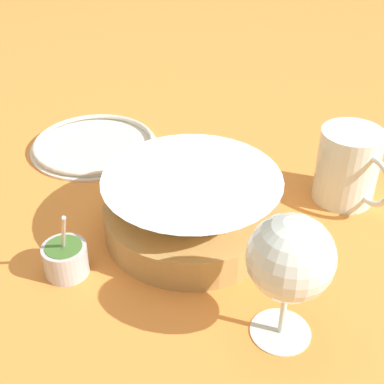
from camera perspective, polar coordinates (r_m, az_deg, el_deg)
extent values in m
plane|color=orange|center=(0.79, -1.18, -3.88)|extent=(4.00, 4.00, 0.00)
cylinder|color=#B2894C|center=(0.77, 0.00, -2.70)|extent=(0.25, 0.25, 0.05)
cone|color=white|center=(0.75, 0.00, -1.30)|extent=(0.25, 0.25, 0.09)
cylinder|color=#3D842D|center=(0.77, 0.00, -2.55)|extent=(0.19, 0.19, 0.01)
pyramid|color=#B77A38|center=(0.71, 2.32, -2.88)|extent=(0.07, 0.08, 0.05)
pyramid|color=#B77A38|center=(0.78, 2.70, 1.29)|extent=(0.09, 0.08, 0.06)
pyramid|color=#B77A38|center=(0.75, -4.27, -0.68)|extent=(0.06, 0.05, 0.06)
cylinder|color=#B7B7BC|center=(0.72, -13.32, -7.02)|extent=(0.06, 0.06, 0.04)
cylinder|color=#42702D|center=(0.72, -13.39, -6.57)|extent=(0.05, 0.05, 0.03)
cylinder|color=#B7B7BC|center=(0.69, -13.56, -4.79)|extent=(0.06, 0.01, 0.10)
cylinder|color=silver|center=(0.65, 9.40, -14.43)|extent=(0.07, 0.07, 0.00)
cylinder|color=silver|center=(0.63, 9.73, -12.16)|extent=(0.01, 0.01, 0.07)
sphere|color=silver|center=(0.57, 10.48, -6.89)|extent=(0.10, 0.10, 0.10)
sphere|color=#DBD17A|center=(0.58, 10.36, -7.77)|extent=(0.07, 0.07, 0.07)
cylinder|color=silver|center=(0.85, 16.24, 2.71)|extent=(0.09, 0.09, 0.12)
cylinder|color=#935119|center=(0.86, 16.09, 1.90)|extent=(0.08, 0.08, 0.08)
torus|color=silver|center=(0.82, 18.60, 1.11)|extent=(0.08, 0.01, 0.08)
cylinder|color=silver|center=(1.00, -10.37, 4.88)|extent=(0.23, 0.23, 0.01)
torus|color=silver|center=(0.99, -10.41, 5.21)|extent=(0.22, 0.22, 0.01)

